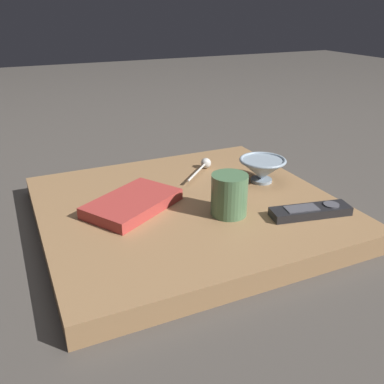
{
  "coord_description": "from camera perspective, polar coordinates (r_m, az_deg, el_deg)",
  "views": [
    {
      "loc": [
        -0.82,
        0.36,
        0.48
      ],
      "look_at": [
        0.01,
        -0.01,
        0.07
      ],
      "focal_mm": 39.47,
      "sensor_mm": 36.0,
      "label": 1
    }
  ],
  "objects": [
    {
      "name": "coffee_mug",
      "position": [
        0.93,
        5.05,
        -0.38
      ],
      "size": [
        0.08,
        0.08,
        0.09
      ],
      "color": "#4C724C",
      "rests_on": "table"
    },
    {
      "name": "tv_remote_near",
      "position": [
        0.97,
        15.73,
        -2.5
      ],
      "size": [
        0.08,
        0.19,
        0.02
      ],
      "color": "black",
      "rests_on": "table"
    },
    {
      "name": "cereal_bowl",
      "position": [
        1.11,
        9.46,
        3.13
      ],
      "size": [
        0.12,
        0.12,
        0.06
      ],
      "color": "#8C9EAD",
      "rests_on": "table"
    },
    {
      "name": "ground_plane",
      "position": [
        1.02,
        -0.62,
        -3.71
      ],
      "size": [
        6.0,
        6.0,
        0.0
      ],
      "primitive_type": "plane",
      "color": "#47423D"
    },
    {
      "name": "teaspoon",
      "position": [
        1.19,
        1.7,
        3.74
      ],
      "size": [
        0.12,
        0.12,
        0.03
      ],
      "color": "silver",
      "rests_on": "table"
    },
    {
      "name": "paperback_book",
      "position": [
        0.97,
        -8.04,
        -1.53
      ],
      "size": [
        0.22,
        0.25,
        0.03
      ],
      "color": "#AD3833",
      "rests_on": "table"
    },
    {
      "name": "table",
      "position": [
        1.01,
        -0.63,
        -2.52
      ],
      "size": [
        0.63,
        0.67,
        0.05
      ],
      "color": "#936D47",
      "rests_on": "ground"
    }
  ]
}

